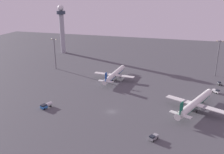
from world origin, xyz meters
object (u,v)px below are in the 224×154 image
object	(u,v)px
maintenance_van	(154,137)
apron_light_central	(55,52)
pushback_tug	(219,83)
fuel_truck	(46,105)
airplane_far_stand	(114,75)
apron_light_west	(218,56)
airplane_terminal_side	(195,103)
control_tower	(62,26)
baggage_tractor	(216,91)

from	to	relation	value
maintenance_van	apron_light_central	size ratio (longest dim) A/B	0.20
pushback_tug	fuel_truck	bearing A→B (deg)	-168.01
airplane_far_stand	apron_light_west	world-z (taller)	apron_light_west
maintenance_van	apron_light_west	bearing A→B (deg)	-81.08
airplane_terminal_side	apron_light_west	world-z (taller)	apron_light_west
apron_light_central	apron_light_west	world-z (taller)	apron_light_west
airplane_far_stand	apron_light_west	bearing A→B (deg)	27.11
control_tower	airplane_far_stand	world-z (taller)	control_tower
airplane_terminal_side	apron_light_west	xyz separation A→B (m)	(15.17, 59.93, 10.65)
airplane_terminal_side	airplane_far_stand	distance (m)	60.39
baggage_tractor	pushback_tug	xyz separation A→B (m)	(3.39, 14.74, -0.11)
pushback_tug	apron_light_central	xyz separation A→B (m)	(-116.10, 2.07, 12.34)
control_tower	baggage_tractor	world-z (taller)	control_tower
apron_light_west	control_tower	bearing A→B (deg)	165.90
airplane_far_stand	pushback_tug	distance (m)	67.35
baggage_tractor	apron_light_central	bearing A→B (deg)	-59.02
airplane_terminal_side	airplane_far_stand	world-z (taller)	airplane_terminal_side
airplane_far_stand	apron_light_west	size ratio (longest dim) A/B	1.43
baggage_tractor	apron_light_central	distance (m)	114.62
apron_light_west	airplane_terminal_side	bearing A→B (deg)	-104.20
airplane_far_stand	maintenance_van	size ratio (longest dim) A/B	7.84
apron_light_west	pushback_tug	bearing A→B (deg)	-87.45
airplane_terminal_side	baggage_tractor	bearing A→B (deg)	89.05
baggage_tractor	pushback_tug	bearing A→B (deg)	-153.48
airplane_far_stand	pushback_tug	size ratio (longest dim) A/B	10.17
control_tower	pushback_tug	world-z (taller)	control_tower
baggage_tractor	apron_light_west	xyz separation A→B (m)	(2.58, 32.97, 13.22)
apron_light_west	apron_light_central	bearing A→B (deg)	-172.02
airplane_far_stand	maintenance_van	bearing A→B (deg)	-57.11
airplane_terminal_side	pushback_tug	size ratio (longest dim) A/B	10.35
fuel_truck	baggage_tractor	bearing A→B (deg)	-128.52
baggage_tractor	pushback_tug	distance (m)	15.13
airplane_terminal_side	maintenance_van	distance (m)	35.74
pushback_tug	apron_light_west	size ratio (longest dim) A/B	0.14
apron_light_central	apron_light_west	xyz separation A→B (m)	(115.29, 16.16, 0.99)
airplane_terminal_side	fuel_truck	bearing A→B (deg)	-141.70
airplane_far_stand	fuel_truck	size ratio (longest dim) A/B	5.42
baggage_tractor	fuel_truck	xyz separation A→B (m)	(-84.78, -45.26, 0.19)
airplane_far_stand	apron_light_central	distance (m)	51.58
apron_light_central	maintenance_van	bearing A→B (deg)	-41.97
airplane_terminal_side	maintenance_van	xyz separation A→B (m)	(-16.12, -31.79, -2.57)
maintenance_van	fuel_truck	xyz separation A→B (m)	(-56.07, 13.50, 0.19)
fuel_truck	apron_light_central	distance (m)	69.12
apron_light_west	fuel_truck	bearing A→B (deg)	-138.16
baggage_tractor	maintenance_van	world-z (taller)	same
baggage_tractor	maintenance_van	bearing A→B (deg)	13.42
airplane_far_stand	maintenance_van	xyz separation A→B (m)	(34.61, -64.56, -2.30)
control_tower	apron_light_central	distance (m)	54.67
control_tower	airplane_far_stand	size ratio (longest dim) A/B	1.24
maintenance_van	fuel_truck	distance (m)	57.67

